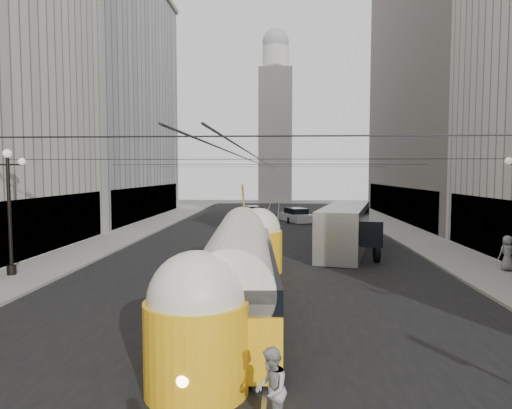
# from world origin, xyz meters

# --- Properties ---
(road) EXTENTS (20.00, 85.00, 0.02)m
(road) POSITION_xyz_m (0.00, 32.50, 0.00)
(road) COLOR black
(road) RESTS_ON ground
(sidewalk_left) EXTENTS (4.00, 72.00, 0.15)m
(sidewalk_left) POSITION_xyz_m (-12.00, 36.00, 0.07)
(sidewalk_left) COLOR gray
(sidewalk_left) RESTS_ON ground
(sidewalk_right) EXTENTS (4.00, 72.00, 0.15)m
(sidewalk_right) POSITION_xyz_m (12.00, 36.00, 0.07)
(sidewalk_right) COLOR gray
(sidewalk_right) RESTS_ON ground
(rail_left) EXTENTS (0.12, 85.00, 0.04)m
(rail_left) POSITION_xyz_m (-0.75, 32.50, 0.00)
(rail_left) COLOR gray
(rail_left) RESTS_ON ground
(rail_right) EXTENTS (0.12, 85.00, 0.04)m
(rail_right) POSITION_xyz_m (0.75, 32.50, 0.00)
(rail_right) COLOR gray
(rail_right) RESTS_ON ground
(building_left_far) EXTENTS (12.60, 28.60, 28.60)m
(building_left_far) POSITION_xyz_m (-19.99, 48.00, 14.31)
(building_left_far) COLOR #999999
(building_left_far) RESTS_ON ground
(building_right_far) EXTENTS (12.60, 32.60, 32.60)m
(building_right_far) POSITION_xyz_m (20.00, 48.00, 16.31)
(building_right_far) COLOR #514C47
(building_right_far) RESTS_ON ground
(distant_tower) EXTENTS (6.00, 6.00, 31.36)m
(distant_tower) POSITION_xyz_m (0.00, 80.00, 14.97)
(distant_tower) COLOR #B2AFA8
(distant_tower) RESTS_ON ground
(lamppost_left_mid) EXTENTS (1.86, 0.44, 6.37)m
(lamppost_left_mid) POSITION_xyz_m (-12.60, 18.00, 3.74)
(lamppost_left_mid) COLOR black
(lamppost_left_mid) RESTS_ON sidewalk_left
(catenary) EXTENTS (25.00, 72.00, 0.23)m
(catenary) POSITION_xyz_m (0.12, 31.49, 5.88)
(catenary) COLOR black
(catenary) RESTS_ON ground
(streetcar) EXTENTS (3.39, 16.09, 3.53)m
(streetcar) POSITION_xyz_m (-0.50, 13.24, 1.72)
(streetcar) COLOR yellow
(streetcar) RESTS_ON ground
(city_bus) EXTENTS (5.33, 12.64, 3.11)m
(city_bus) POSITION_xyz_m (5.56, 27.18, 1.70)
(city_bus) COLOR #97999C
(city_bus) RESTS_ON ground
(sedan_white_far) EXTENTS (3.67, 5.22, 1.52)m
(sedan_white_far) POSITION_xyz_m (2.76, 45.13, 0.69)
(sedan_white_far) COLOR white
(sedan_white_far) RESTS_ON ground
(sedan_dark_far) EXTENTS (3.50, 4.90, 1.43)m
(sedan_dark_far) POSITION_xyz_m (-2.20, 49.18, 0.65)
(sedan_dark_far) COLOR black
(sedan_dark_far) RESTS_ON ground
(pedestrian_crossing_b) EXTENTS (0.67, 0.85, 1.75)m
(pedestrian_crossing_b) POSITION_xyz_m (0.94, 4.90, 0.87)
(pedestrian_crossing_b) COLOR #A5A49A
(pedestrian_crossing_b) RESTS_ON ground
(pedestrian_sidewalk_right) EXTENTS (0.99, 0.69, 1.88)m
(pedestrian_sidewalk_right) POSITION_xyz_m (13.12, 20.39, 1.09)
(pedestrian_sidewalk_right) COLOR slate
(pedestrian_sidewalk_right) RESTS_ON sidewalk_right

